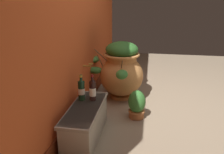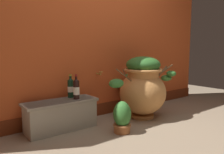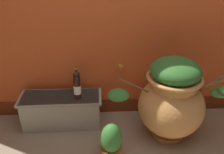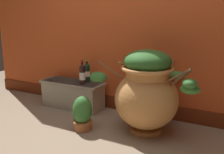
# 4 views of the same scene
# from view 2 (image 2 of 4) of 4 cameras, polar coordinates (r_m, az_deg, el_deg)

# --- Properties ---
(ground_plane) EXTENTS (7.00, 7.00, 0.00)m
(ground_plane) POSITION_cam_2_polar(r_m,az_deg,el_deg) (2.43, 11.42, -15.78)
(ground_plane) COLOR gray
(back_wall) EXTENTS (4.40, 0.33, 2.60)m
(back_wall) POSITION_cam_2_polar(r_m,az_deg,el_deg) (3.18, -4.92, 13.44)
(back_wall) COLOR #D15123
(back_wall) RESTS_ON ground_plane
(terracotta_urn) EXTENTS (1.14, 0.86, 0.85)m
(terracotta_urn) POSITION_cam_2_polar(r_m,az_deg,el_deg) (3.07, 7.89, -2.53)
(terracotta_urn) COLOR #D68E4C
(terracotta_urn) RESTS_ON ground_plane
(stone_ledge) EXTENTS (0.86, 0.32, 0.35)m
(stone_ledge) POSITION_cam_2_polar(r_m,az_deg,el_deg) (2.69, -13.03, -9.29)
(stone_ledge) COLOR #B2A893
(stone_ledge) RESTS_ON ground_plane
(wine_bottle_left) EXTENTS (0.08, 0.08, 0.29)m
(wine_bottle_left) POSITION_cam_2_polar(r_m,az_deg,el_deg) (2.78, -10.66, -2.59)
(wine_bottle_left) COLOR black
(wine_bottle_left) RESTS_ON stone_ledge
(wine_bottle_middle) EXTENTS (0.07, 0.07, 0.30)m
(wine_bottle_middle) POSITION_cam_2_polar(r_m,az_deg,el_deg) (2.67, -9.22, -2.98)
(wine_bottle_middle) COLOR black
(wine_bottle_middle) RESTS_ON stone_ledge
(potted_shrub) EXTENTS (0.21, 0.21, 0.36)m
(potted_shrub) POSITION_cam_2_polar(r_m,az_deg,el_deg) (2.54, 2.63, -10.44)
(potted_shrub) COLOR #B26638
(potted_shrub) RESTS_ON ground_plane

